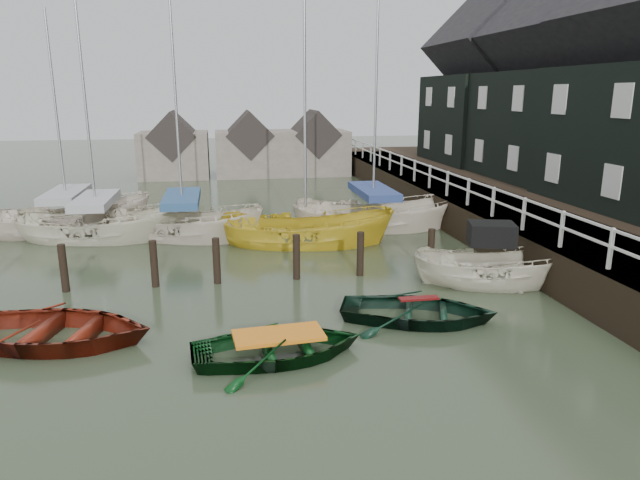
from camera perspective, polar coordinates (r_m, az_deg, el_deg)
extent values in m
plane|color=#303B26|center=(14.67, -5.48, -7.79)|extent=(120.00, 120.00, 0.00)
cube|color=black|center=(26.09, 13.94, 4.95)|extent=(3.00, 32.00, 0.20)
cube|color=silver|center=(25.37, 10.96, 7.25)|extent=(0.06, 32.00, 0.06)
cube|color=silver|center=(25.42, 10.91, 6.36)|extent=(0.06, 32.00, 0.06)
cube|color=black|center=(28.97, 23.80, 2.24)|extent=(14.00, 38.00, 1.50)
cube|color=black|center=(30.15, 22.49, 10.51)|extent=(6.00, 7.00, 5.00)
cube|color=black|center=(30.23, 23.30, 18.55)|extent=(6.11, 7.14, 6.11)
cube|color=black|center=(36.27, 16.58, 11.51)|extent=(6.40, 7.00, 5.00)
cube|color=black|center=(36.33, 17.08, 18.20)|extent=(6.52, 7.14, 6.52)
cylinder|color=black|center=(17.89, -24.20, -3.20)|extent=(0.22, 0.22, 1.80)
cylinder|color=black|center=(17.42, -16.21, -2.93)|extent=(0.22, 0.22, 1.80)
cylinder|color=black|center=(17.30, -10.28, -2.69)|extent=(0.22, 0.22, 1.80)
cylinder|color=black|center=(17.43, -2.36, -2.33)|extent=(0.22, 0.22, 1.80)
cylinder|color=black|center=(17.79, 4.04, -2.01)|extent=(0.22, 0.22, 1.80)
cylinder|color=black|center=(18.46, 10.99, -1.63)|extent=(0.22, 0.22, 1.80)
cube|color=#665B51|center=(39.86, -14.35, 8.26)|extent=(4.50, 4.00, 3.00)
cube|color=#282321|center=(39.75, -14.47, 10.13)|extent=(3.18, 4.08, 3.18)
cube|color=#665B51|center=(39.79, -7.08, 8.59)|extent=(4.50, 4.00, 3.00)
cube|color=#282321|center=(39.68, -7.14, 10.46)|extent=(3.18, 4.08, 3.18)
cube|color=#665B51|center=(40.27, -0.60, 8.77)|extent=(4.50, 4.00, 3.00)
cube|color=#282321|center=(40.16, -0.61, 10.62)|extent=(3.18, 4.08, 3.18)
imported|color=#631B0E|center=(14.57, -25.10, -9.34)|extent=(5.23, 4.27, 0.95)
imported|color=black|center=(12.63, -4.13, -11.61)|extent=(3.92, 2.96, 0.77)
imported|color=black|center=(14.66, 9.75, -7.95)|extent=(4.54, 3.87, 0.80)
imported|color=beige|center=(17.72, 16.69, -4.37)|extent=(4.91, 2.92, 1.78)
cube|color=black|center=(17.47, 16.77, 0.59)|extent=(1.52, 1.32, 0.65)
imported|color=beige|center=(23.92, -21.23, 0.11)|extent=(6.95, 3.75, 2.55)
cylinder|color=#B2B2B7|center=(23.27, -22.53, 13.70)|extent=(0.10, 0.10, 8.49)
cube|color=#9B9AA0|center=(23.62, -21.57, 3.68)|extent=(3.82, 2.02, 0.30)
imported|color=beige|center=(23.22, -13.43, 0.30)|extent=(7.15, 5.09, 2.59)
cylinder|color=#B2B2B7|center=(22.54, -14.32, 14.70)|extent=(0.10, 0.10, 8.72)
cube|color=navy|center=(22.90, -13.66, 4.04)|extent=(3.91, 2.76, 0.30)
imported|color=gold|center=(21.64, -1.43, -0.33)|extent=(6.96, 3.69, 2.55)
cylinder|color=#B2B2B7|center=(20.92, -1.54, 15.16)|extent=(0.10, 0.10, 8.75)
imported|color=silver|center=(24.22, 5.29, 1.23)|extent=(7.21, 4.06, 2.63)
cylinder|color=#B2B2B7|center=(23.60, 5.68, 17.14)|extent=(0.10, 0.10, 10.41)
cube|color=navy|center=(23.91, 5.38, 4.88)|extent=(3.96, 2.19, 0.30)
imported|color=beige|center=(25.75, -23.75, 0.84)|extent=(7.07, 4.17, 2.57)
cylinder|color=#B2B2B7|center=(25.15, -24.94, 12.03)|extent=(0.10, 0.10, 7.23)
cube|color=#97979C|center=(25.47, -24.10, 4.19)|extent=(3.88, 2.25, 0.30)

